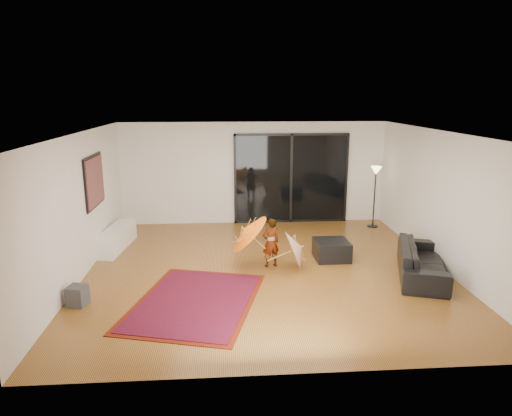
{
  "coord_description": "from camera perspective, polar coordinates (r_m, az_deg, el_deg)",
  "views": [
    {
      "loc": [
        -0.82,
        -8.46,
        3.39
      ],
      "look_at": [
        -0.15,
        0.68,
        1.1
      ],
      "focal_mm": 32.0,
      "sensor_mm": 36.0,
      "label": 1
    }
  ],
  "objects": [
    {
      "name": "parasol_white",
      "position": [
        9.11,
        5.72,
        -4.52
      ],
      "size": [
        0.52,
        0.81,
        0.9
      ],
      "rotation": [
        0.0,
        1.19,
        0.0
      ],
      "color": "silver",
      "rests_on": "floor"
    },
    {
      "name": "persian_rug",
      "position": [
        7.88,
        -7.59,
        -11.51
      ],
      "size": [
        2.53,
        3.06,
        0.02
      ],
      "rotation": [
        0.0,
        0.0,
        -0.26
      ],
      "color": "#5A1507",
      "rests_on": "floor"
    },
    {
      "name": "parasol_orange",
      "position": [
        9.01,
        -1.58,
        -3.12
      ],
      "size": [
        0.77,
        0.94,
        0.91
      ],
      "rotation": [
        0.0,
        -0.8,
        0.0
      ],
      "color": "orange",
      "rests_on": "child"
    },
    {
      "name": "floor",
      "position": [
        9.15,
        1.24,
        -7.71
      ],
      "size": [
        7.0,
        7.0,
        0.0
      ],
      "primitive_type": "plane",
      "color": "#99622A",
      "rests_on": "ground"
    },
    {
      "name": "sofa",
      "position": [
        9.32,
        20.06,
        -6.21
      ],
      "size": [
        1.44,
        2.23,
        0.61
      ],
      "primitive_type": "imported",
      "rotation": [
        0.0,
        0.0,
        1.24
      ],
      "color": "black",
      "rests_on": "floor"
    },
    {
      "name": "painting",
      "position": [
        9.98,
        -19.53,
        3.17
      ],
      "size": [
        0.04,
        1.28,
        1.08
      ],
      "color": "black",
      "rests_on": "wall_left"
    },
    {
      "name": "media_console",
      "position": [
        10.78,
        -17.06,
        -3.65
      ],
      "size": [
        0.61,
        1.7,
        0.46
      ],
      "primitive_type": "cube",
      "rotation": [
        0.0,
        0.0,
        -0.12
      ],
      "color": "white",
      "rests_on": "floor"
    },
    {
      "name": "ottoman",
      "position": [
        9.79,
        9.43,
        -5.18
      ],
      "size": [
        0.71,
        0.71,
        0.4
      ],
      "primitive_type": "cube",
      "rotation": [
        0.0,
        0.0,
        0.02
      ],
      "color": "black",
      "rests_on": "floor"
    },
    {
      "name": "wall_right",
      "position": [
        9.72,
        22.3,
        0.84
      ],
      "size": [
        0.0,
        7.0,
        7.0
      ],
      "primitive_type": "plane",
      "rotation": [
        1.57,
        0.0,
        -1.57
      ],
      "color": "silver",
      "rests_on": "floor"
    },
    {
      "name": "ceiling",
      "position": [
        8.53,
        1.34,
        9.38
      ],
      "size": [
        7.0,
        7.0,
        0.0
      ],
      "primitive_type": "plane",
      "rotation": [
        3.14,
        0.0,
        0.0
      ],
      "color": "white",
      "rests_on": "wall_back"
    },
    {
      "name": "speaker",
      "position": [
        8.2,
        -21.42,
        -10.16
      ],
      "size": [
        0.35,
        0.35,
        0.33
      ],
      "primitive_type": "cube",
      "rotation": [
        0.0,
        0.0,
        -0.22
      ],
      "color": "#424244",
      "rests_on": "floor"
    },
    {
      "name": "wall_front",
      "position": [
        5.43,
        4.83,
        -8.09
      ],
      "size": [
        7.0,
        0.0,
        7.0
      ],
      "primitive_type": "plane",
      "rotation": [
        -1.57,
        0.0,
        0.0
      ],
      "color": "silver",
      "rests_on": "floor"
    },
    {
      "name": "wall_left",
      "position": [
        9.11,
        -21.19,
        0.12
      ],
      "size": [
        0.0,
        7.0,
        7.0
      ],
      "primitive_type": "plane",
      "rotation": [
        1.57,
        0.0,
        1.57
      ],
      "color": "silver",
      "rests_on": "floor"
    },
    {
      "name": "floor_lamp",
      "position": [
        12.15,
        14.72,
        3.47
      ],
      "size": [
        0.27,
        0.27,
        1.6
      ],
      "color": "black",
      "rests_on": "floor"
    },
    {
      "name": "wall_back",
      "position": [
        12.16,
        -0.28,
        4.37
      ],
      "size": [
        7.0,
        0.0,
        7.0
      ],
      "primitive_type": "plane",
      "rotation": [
        1.57,
        0.0,
        0.0
      ],
      "color": "silver",
      "rests_on": "floor"
    },
    {
      "name": "sliding_door",
      "position": [
        12.27,
        4.41,
        3.7
      ],
      "size": [
        3.06,
        0.07,
        2.4
      ],
      "color": "black",
      "rests_on": "wall_back"
    },
    {
      "name": "child",
      "position": [
        9.17,
        1.86,
        -4.35
      ],
      "size": [
        0.42,
        0.34,
        1.0
      ],
      "primitive_type": "imported",
      "rotation": [
        0.0,
        0.0,
        3.47
      ],
      "color": "#999999",
      "rests_on": "floor"
    }
  ]
}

